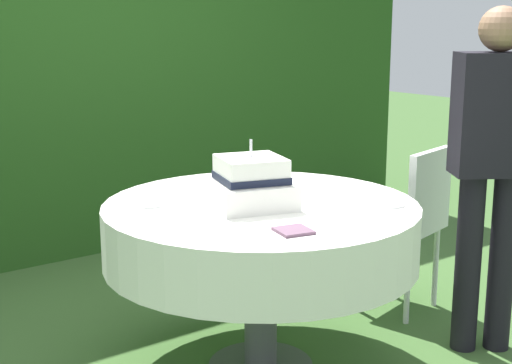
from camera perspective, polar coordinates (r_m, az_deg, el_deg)
name	(u,v)px	position (r m, az deg, el deg)	size (l,w,h in m)	color
foliage_hedge	(50,33)	(5.06, -15.71, 11.11)	(5.77, 0.63, 2.90)	#234C19
cake_table	(261,233)	(3.19, 0.38, -3.96)	(1.36, 1.36, 0.77)	#4C4C51
wedding_cake	(252,183)	(3.09, -0.33, -0.09)	(0.41, 0.41, 0.29)	white
serving_plate_near	(392,204)	(3.17, 10.54, -1.71)	(0.11, 0.11, 0.01)	white
serving_plate_far	(151,204)	(3.15, -8.17, -1.71)	(0.12, 0.12, 0.01)	white
napkin_stack	(293,231)	(2.73, 2.93, -3.81)	(0.12, 0.12, 0.01)	#6B4C60
garden_chair	(411,214)	(3.94, 11.97, -2.43)	(0.48, 0.48, 0.89)	white
standing_person	(492,157)	(3.49, 17.92, 1.83)	(0.41, 0.37, 1.60)	black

